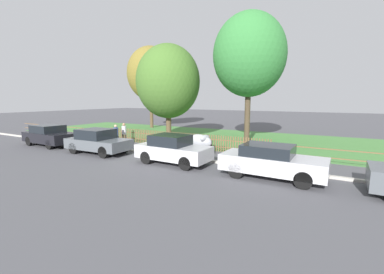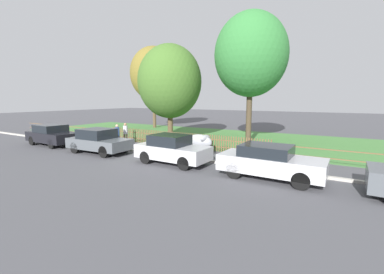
{
  "view_description": "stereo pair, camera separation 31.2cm",
  "coord_description": "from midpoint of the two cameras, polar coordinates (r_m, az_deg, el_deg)",
  "views": [
    {
      "loc": [
        9.55,
        -11.77,
        3.28
      ],
      "look_at": [
        2.27,
        1.01,
        1.1
      ],
      "focal_mm": 24.0,
      "sensor_mm": 36.0,
      "label": 1
    },
    {
      "loc": [
        9.82,
        -11.61,
        3.28
      ],
      "look_at": [
        2.27,
        1.01,
        1.1
      ],
      "focal_mm": 24.0,
      "sensor_mm": 36.0,
      "label": 2
    }
  ],
  "objects": [
    {
      "name": "grass_strip",
      "position": [
        22.55,
        3.92,
        0.06
      ],
      "size": [
        38.4,
        11.04,
        0.01
      ],
      "primitive_type": "cube",
      "color": "#477F3D",
      "rests_on": "ground"
    },
    {
      "name": "pedestrian_by_lamp",
      "position": [
        18.37,
        -17.01,
        0.55
      ],
      "size": [
        0.43,
        0.43,
        1.56
      ],
      "rotation": [
        0.0,
        0.0,
        4.18
      ],
      "color": "slate",
      "rests_on": "ground"
    },
    {
      "name": "parked_car_silver_hatchback",
      "position": [
        20.85,
        -29.45,
        0.35
      ],
      "size": [
        4.14,
        1.93,
        1.46
      ],
      "rotation": [
        0.0,
        0.0,
        -0.03
      ],
      "color": "black",
      "rests_on": "ground"
    },
    {
      "name": "parked_car_red_compact",
      "position": [
        11.16,
        16.45,
        -5.14
      ],
      "size": [
        4.22,
        1.78,
        1.4
      ],
      "rotation": [
        0.0,
        0.0,
        -0.01
      ],
      "color": "#BCBCC1",
      "rests_on": "ground"
    },
    {
      "name": "parked_car_black_saloon",
      "position": [
        16.65,
        -20.7,
        -0.86
      ],
      "size": [
        4.06,
        1.95,
        1.48
      ],
      "rotation": [
        0.0,
        0.0,
        0.03
      ],
      "color": "#51565B",
      "rests_on": "ground"
    },
    {
      "name": "covered_motorcycle",
      "position": [
        15.65,
        1.2,
        -1.05
      ],
      "size": [
        1.92,
        0.93,
        1.16
      ],
      "rotation": [
        0.0,
        0.0,
        -0.07
      ],
      "color": "black",
      "rests_on": "ground"
    },
    {
      "name": "tree_nearest_kerb",
      "position": [
        30.16,
        -9.49,
        13.71
      ],
      "size": [
        5.24,
        5.24,
        9.15
      ],
      "color": "brown",
      "rests_on": "ground"
    },
    {
      "name": "tree_mid_park",
      "position": [
        19.96,
        12.14,
        17.34
      ],
      "size": [
        5.27,
        5.27,
        9.48
      ],
      "color": "#473828",
      "rests_on": "ground"
    },
    {
      "name": "kerb_stone",
      "position": [
        15.6,
        -9.53,
        -3.6
      ],
      "size": [
        38.4,
        0.2,
        0.12
      ],
      "primitive_type": "cube",
      "color": "#B2ADA3",
      "rests_on": "ground"
    },
    {
      "name": "tree_behind_motorcycle",
      "position": [
        21.01,
        -5.77,
        12.14
      ],
      "size": [
        5.08,
        5.08,
        7.59
      ],
      "color": "brown",
      "rests_on": "ground"
    },
    {
      "name": "ground_plane",
      "position": [
        15.53,
        -9.75,
        -3.89
      ],
      "size": [
        120.0,
        120.0,
        0.0
      ],
      "primitive_type": "plane",
      "color": "#4C4C51"
    },
    {
      "name": "parked_car_navy_estate",
      "position": [
        13.12,
        -4.99,
        -2.73
      ],
      "size": [
        3.83,
        1.75,
        1.48
      ],
      "rotation": [
        0.0,
        0.0,
        -0.02
      ],
      "color": "#BCBCC1",
      "rests_on": "ground"
    },
    {
      "name": "park_fence",
      "position": [
        17.74,
        -3.83,
        -0.57
      ],
      "size": [
        38.4,
        0.05,
        1.03
      ],
      "color": "brown",
      "rests_on": "ground"
    },
    {
      "name": "pedestrian_near_fence",
      "position": [
        19.18,
        -15.31,
        0.97
      ],
      "size": [
        0.38,
        0.38,
        1.58
      ],
      "rotation": [
        0.0,
        0.0,
        3.37
      ],
      "color": "#7F6B51",
      "rests_on": "ground"
    }
  ]
}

